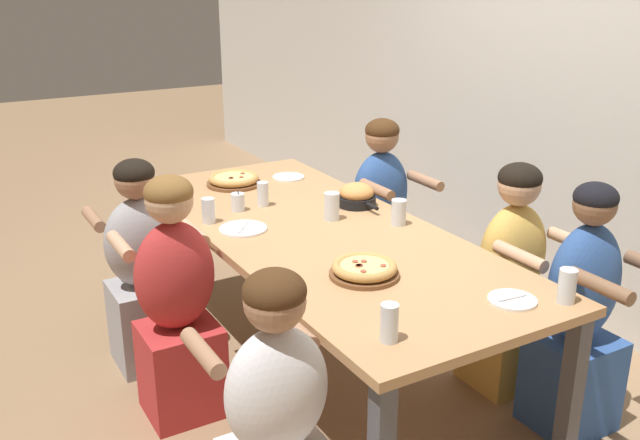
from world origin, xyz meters
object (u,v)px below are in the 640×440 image
(diner_near_midleft, at_px, (143,273))
(diner_far_midright, at_px, (510,286))
(drinking_glass_a, at_px, (332,206))
(drinking_glass_c, at_px, (263,196))
(pizza_board_main, at_px, (364,269))
(empty_plate_c, at_px, (512,300))
(empty_plate_b, at_px, (243,229))
(drinking_glass_e, at_px, (209,212))
(diner_near_right, at_px, (277,432))
(drinking_glass_d, at_px, (399,213))
(diner_far_right, at_px, (580,322))
(diner_near_center, at_px, (177,307))
(pizza_board_second, at_px, (234,180))
(empty_plate_a, at_px, (288,177))
(diner_far_midleft, at_px, (380,219))
(drinking_glass_b, at_px, (567,288))
(cocktail_glass_blue, at_px, (238,203))
(drinking_glass_f, at_px, (389,325))
(skillet_bowl, at_px, (357,196))

(diner_near_midleft, height_order, diner_far_midright, diner_far_midright)
(drinking_glass_a, height_order, drinking_glass_c, drinking_glass_a)
(pizza_board_main, bearing_deg, empty_plate_c, 36.96)
(empty_plate_b, relative_size, drinking_glass_e, 1.83)
(empty_plate_c, relative_size, diner_near_right, 0.17)
(empty_plate_b, height_order, diner_near_midleft, diner_near_midleft)
(drinking_glass_d, relative_size, diner_far_right, 0.11)
(pizza_board_main, bearing_deg, diner_near_center, -132.70)
(pizza_board_main, relative_size, drinking_glass_a, 2.08)
(pizza_board_second, distance_m, diner_far_midright, 1.68)
(empty_plate_a, distance_m, empty_plate_b, 0.91)
(empty_plate_a, relative_size, drinking_glass_c, 1.46)
(empty_plate_b, relative_size, drinking_glass_d, 1.81)
(drinking_glass_a, xyz_separation_m, diner_far_midright, (0.65, 0.61, -0.32))
(drinking_glass_c, height_order, diner_far_right, diner_far_right)
(drinking_glass_d, xyz_separation_m, diner_far_midleft, (-0.68, 0.37, -0.30))
(pizza_board_second, height_order, drinking_glass_a, drinking_glass_a)
(empty_plate_c, distance_m, diner_far_midright, 0.74)
(drinking_glass_a, bearing_deg, empty_plate_b, -100.66)
(drinking_glass_b, bearing_deg, diner_far_midright, 151.37)
(pizza_board_second, relative_size, diner_far_midright, 0.28)
(empty_plate_a, distance_m, cocktail_glass_blue, 0.65)
(empty_plate_a, xyz_separation_m, empty_plate_c, (1.90, -0.04, 0.00))
(drinking_glass_f, relative_size, diner_near_midleft, 0.12)
(empty_plate_b, bearing_deg, empty_plate_a, 138.45)
(pizza_board_second, relative_size, empty_plate_b, 1.36)
(diner_near_midleft, distance_m, diner_near_center, 0.52)
(diner_near_midleft, bearing_deg, skillet_bowl, -15.54)
(skillet_bowl, relative_size, diner_near_center, 0.26)
(diner_near_right, bearing_deg, drinking_glass_b, -7.83)
(empty_plate_a, bearing_deg, drinking_glass_d, 5.29)
(cocktail_glass_blue, xyz_separation_m, drinking_glass_c, (-0.01, 0.15, 0.01))
(cocktail_glass_blue, height_order, diner_near_center, diner_near_center)
(pizza_board_second, xyz_separation_m, skillet_bowl, (0.67, 0.41, 0.02))
(drinking_glass_b, height_order, drinking_glass_c, drinking_glass_b)
(empty_plate_c, xyz_separation_m, drinking_glass_a, (-1.14, -0.12, 0.06))
(skillet_bowl, bearing_deg, drinking_glass_f, -28.47)
(pizza_board_main, distance_m, pizza_board_second, 1.46)
(diner_near_right, bearing_deg, cocktail_glass_blue, 70.62)
(drinking_glass_c, bearing_deg, drinking_glass_e, -73.30)
(empty_plate_c, bearing_deg, diner_far_right, 97.89)
(cocktail_glass_blue, relative_size, drinking_glass_b, 0.86)
(drinking_glass_a, xyz_separation_m, drinking_glass_c, (-0.37, -0.20, -0.01))
(drinking_glass_d, bearing_deg, empty_plate_b, -114.37)
(skillet_bowl, bearing_deg, cocktail_glass_blue, -112.38)
(empty_plate_a, xyz_separation_m, diner_far_right, (1.84, 0.46, -0.26))
(pizza_board_main, xyz_separation_m, drinking_glass_f, (0.49, -0.22, 0.03))
(diner_near_midleft, bearing_deg, empty_plate_a, 18.36)
(drinking_glass_f, relative_size, diner_far_right, 0.12)
(diner_near_midleft, bearing_deg, drinking_glass_f, -75.88)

